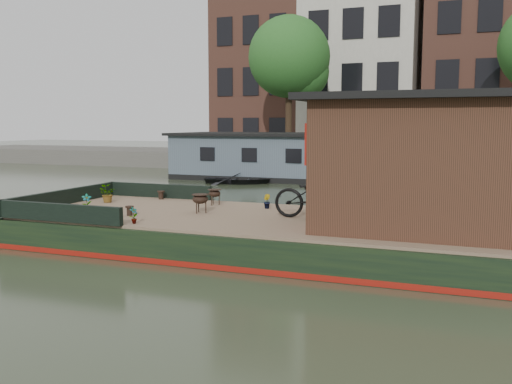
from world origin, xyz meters
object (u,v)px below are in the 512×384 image
(potted_plant_a, at_px, (87,203))
(cabin, at_px, (421,161))
(dinghy, at_px, (238,177))
(brazier_rear, at_px, (215,197))
(brazier_front, at_px, (200,204))
(bicycle, at_px, (317,196))

(potted_plant_a, bearing_deg, cabin, 6.27)
(potted_plant_a, relative_size, dinghy, 0.14)
(cabin, height_order, potted_plant_a, cabin)
(brazier_rear, bearing_deg, brazier_front, -79.26)
(cabin, distance_m, bicycle, 2.14)
(potted_plant_a, height_order, brazier_front, brazier_front)
(cabin, xyz_separation_m, potted_plant_a, (-6.86, -0.75, -1.03))
(cabin, height_order, bicycle, cabin)
(bicycle, bearing_deg, brazier_rear, 69.05)
(potted_plant_a, height_order, brazier_rear, potted_plant_a)
(cabin, bearing_deg, brazier_rear, 165.71)
(cabin, distance_m, dinghy, 14.40)
(bicycle, height_order, brazier_front, bicycle)
(cabin, relative_size, potted_plant_a, 10.14)
(cabin, distance_m, brazier_front, 4.63)
(dinghy, bearing_deg, potted_plant_a, 175.86)
(cabin, xyz_separation_m, brazier_front, (-4.52, 0.02, -1.02))
(cabin, height_order, dinghy, cabin)
(brazier_front, bearing_deg, cabin, -0.21)
(potted_plant_a, xyz_separation_m, brazier_rear, (2.12, 1.96, -0.01))
(bicycle, relative_size, brazier_rear, 4.77)
(bicycle, bearing_deg, dinghy, 29.51)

